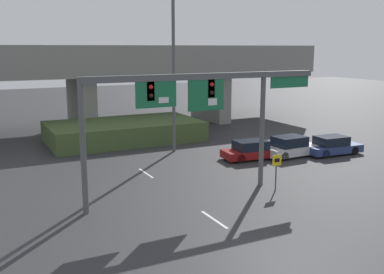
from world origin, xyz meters
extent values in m
plane|color=#2D2D30|center=(0.00, 0.00, 0.00)|extent=(160.00, 160.00, 0.00)
cube|color=silver|center=(0.00, 4.78, 0.00)|extent=(0.14, 2.40, 0.01)
cube|color=silver|center=(0.00, 13.59, 0.00)|extent=(0.14, 2.40, 0.01)
cube|color=silver|center=(0.00, 22.40, 0.00)|extent=(0.14, 2.40, 0.01)
cube|color=silver|center=(0.00, 31.21, 0.00)|extent=(0.14, 2.40, 0.01)
cylinder|color=#515456|center=(-5.11, 8.32, 3.28)|extent=(0.28, 0.28, 6.55)
cylinder|color=#515456|center=(5.11, 8.32, 3.28)|extent=(0.28, 0.28, 6.55)
cube|color=#515456|center=(1.64, 8.32, 6.39)|extent=(13.50, 0.32, 0.32)
cube|color=black|center=(-1.70, 8.32, 5.76)|extent=(0.40, 0.28, 0.95)
sphere|color=red|center=(-1.70, 8.15, 5.97)|extent=(0.22, 0.22, 0.22)
sphere|color=black|center=(-1.70, 8.15, 5.54)|extent=(0.22, 0.22, 0.22)
cube|color=black|center=(1.70, 8.32, 5.76)|extent=(0.40, 0.28, 0.95)
sphere|color=red|center=(1.70, 8.15, 5.97)|extent=(0.22, 0.22, 0.22)
sphere|color=black|center=(1.70, 8.15, 5.54)|extent=(0.22, 0.22, 0.22)
cube|color=#196B42|center=(-1.41, 8.22, 5.58)|extent=(2.16, 0.08, 1.30)
cube|color=white|center=(-1.03, 8.17, 5.29)|extent=(0.54, 0.03, 0.29)
cube|color=#196B42|center=(1.41, 8.22, 5.42)|extent=(2.10, 0.08, 1.63)
cube|color=white|center=(1.77, 8.17, 5.05)|extent=(0.52, 0.03, 0.36)
cube|color=#196B42|center=(6.92, 8.26, 5.91)|extent=(2.67, 0.07, 0.64)
cylinder|color=#4C4C4C|center=(5.20, 7.00, 1.05)|extent=(0.08, 0.08, 2.11)
cube|color=yellow|center=(5.20, 6.96, 1.76)|extent=(0.60, 0.03, 0.60)
cube|color=black|center=(5.20, 6.94, 1.76)|extent=(0.33, 0.01, 0.21)
cylinder|color=#515456|center=(4.18, 18.36, 8.82)|extent=(0.24, 0.24, 17.65)
cube|color=gray|center=(0.00, 30.52, 6.19)|extent=(49.74, 8.27, 1.93)
cube|color=gray|center=(0.00, 26.59, 7.61)|extent=(49.74, 0.40, 0.90)
cube|color=gray|center=(0.00, 30.52, 2.61)|extent=(1.40, 6.62, 5.23)
cube|color=gray|center=(14.09, 30.52, 2.61)|extent=(1.40, 6.62, 5.23)
cube|color=#42562D|center=(2.03, 23.95, 0.83)|extent=(12.66, 6.99, 1.67)
cube|color=maroon|center=(8.22, 13.64, 0.43)|extent=(4.56, 2.19, 0.54)
cube|color=black|center=(8.05, 13.66, 1.03)|extent=(2.44, 1.81, 0.65)
cylinder|color=black|center=(9.66, 14.27, 0.32)|extent=(0.66, 0.28, 0.64)
cylinder|color=black|center=(9.51, 12.74, 0.32)|extent=(0.66, 0.28, 0.64)
cylinder|color=black|center=(6.94, 14.54, 0.32)|extent=(0.66, 0.28, 0.64)
cylinder|color=black|center=(6.78, 13.01, 0.32)|extent=(0.66, 0.28, 0.64)
cube|color=silver|center=(11.20, 13.05, 0.47)|extent=(4.42, 2.07, 0.62)
cube|color=black|center=(11.02, 13.04, 1.14)|extent=(2.33, 1.79, 0.72)
cylinder|color=black|center=(12.51, 13.94, 0.32)|extent=(0.65, 0.25, 0.64)
cylinder|color=black|center=(12.58, 12.28, 0.32)|extent=(0.65, 0.25, 0.64)
cylinder|color=black|center=(9.81, 13.82, 0.32)|extent=(0.65, 0.25, 0.64)
cylinder|color=black|center=(9.89, 12.16, 0.32)|extent=(0.65, 0.25, 0.64)
cube|color=navy|center=(14.38, 12.12, 0.44)|extent=(4.47, 2.06, 0.56)
cube|color=black|center=(14.20, 12.13, 1.06)|extent=(2.37, 1.75, 0.67)
cylinder|color=black|center=(15.78, 12.82, 0.32)|extent=(0.65, 0.26, 0.64)
cylinder|color=black|center=(15.68, 11.25, 0.32)|extent=(0.65, 0.26, 0.64)
cylinder|color=black|center=(13.07, 12.98, 0.32)|extent=(0.65, 0.26, 0.64)
cylinder|color=black|center=(12.98, 11.41, 0.32)|extent=(0.65, 0.26, 0.64)
camera|label=1|loc=(-9.84, -12.35, 7.87)|focal=42.00mm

